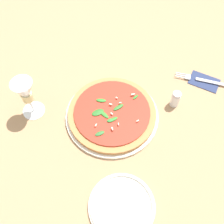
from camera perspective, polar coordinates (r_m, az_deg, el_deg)
The scene contains 7 objects.
ground_plane at distance 0.97m, azimuth -1.38°, elevation 0.59°, with size 6.00×6.00×0.00m, color #9E7A56.
pizza_arugula_main at distance 0.94m, azimuth -0.01°, elevation -0.42°, with size 0.34×0.34×0.05m.
wine_glass at distance 0.92m, azimuth -18.28°, elevation 3.90°, with size 0.08×0.08×0.16m.
napkin at distance 1.11m, azimuth 19.44°, elevation 6.32°, with size 0.12×0.09×0.01m.
fork at distance 1.10m, azimuth 19.12°, elevation 6.58°, with size 0.21×0.03×0.00m.
side_plate_white at distance 0.83m, azimuth 2.14°, elevation -19.77°, with size 0.20×0.20×0.02m.
shaker_pepper at distance 0.98m, azimuth 13.63°, elevation 2.75°, with size 0.03×0.03×0.07m.
Camera 1 is at (-0.19, 0.48, 0.82)m, focal length 42.00 mm.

